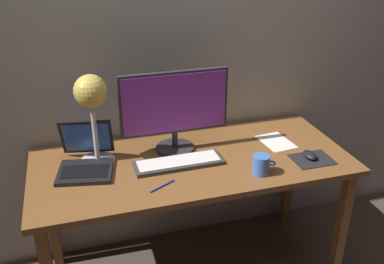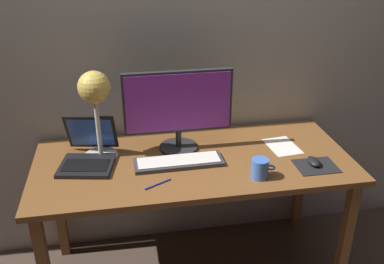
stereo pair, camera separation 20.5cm
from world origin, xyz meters
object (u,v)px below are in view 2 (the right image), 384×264
monitor (178,107)px  laptop (89,150)px  mouse (314,161)px  desk_lamp (95,96)px  pen (158,184)px  keyboard_main (179,162)px  coffee_mug (260,168)px

monitor → laptop: monitor is taller
laptop → mouse: bearing=-12.4°
desk_lamp → pen: desk_lamp is taller
keyboard_main → mouse: (0.65, -0.13, 0.01)m
keyboard_main → monitor: bearing=81.4°
monitor → keyboard_main: monitor is taller
monitor → desk_lamp: bearing=-177.3°
pen → keyboard_main: bearing=54.5°
coffee_mug → laptop: bearing=159.0°
desk_lamp → coffee_mug: desk_lamp is taller
laptop → pen: 0.43m
laptop → mouse: (1.09, -0.24, -0.04)m
mouse → monitor: bearing=155.3°
laptop → mouse: size_ratio=3.61×
laptop → pen: size_ratio=2.47×
monitor → keyboard_main: (-0.02, -0.16, -0.23)m
keyboard_main → coffee_mug: bearing=-28.1°
keyboard_main → desk_lamp: desk_lamp is taller
monitor → pen: monitor is taller
coffee_mug → desk_lamp: bearing=155.6°
keyboard_main → desk_lamp: (-0.38, 0.14, 0.32)m
monitor → keyboard_main: bearing=-98.6°
keyboard_main → coffee_mug: size_ratio=3.77×
laptop → mouse: 1.12m
desk_lamp → mouse: bearing=-14.6°
mouse → pen: size_ratio=0.69×
desk_lamp → coffee_mug: 0.86m
desk_lamp → pen: 0.52m
keyboard_main → mouse: mouse is taller
keyboard_main → desk_lamp: size_ratio=0.97×
keyboard_main → laptop: size_ratio=1.28×
mouse → desk_lamp: bearing=165.4°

